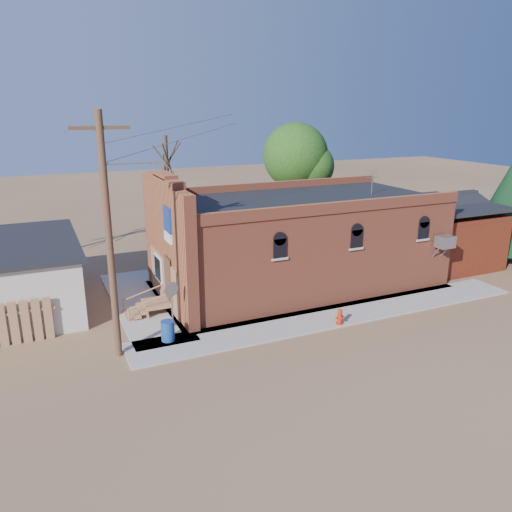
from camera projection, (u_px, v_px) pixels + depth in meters
name	position (u px, v px, depth m)	size (l,w,h in m)	color
ground	(321.00, 330.00, 21.18)	(120.00, 120.00, 0.00)	brown
sidewalk_south	(339.00, 315.00, 22.54)	(19.00, 2.20, 0.08)	#9E9991
sidewalk_west	(142.00, 303.00, 23.92)	(2.60, 10.00, 0.08)	#9E9991
brick_bar	(294.00, 242.00, 25.96)	(16.40, 7.97, 6.30)	#B65337
red_shed	(439.00, 226.00, 29.87)	(5.40, 6.40, 4.30)	#591C0F
utility_pole	(110.00, 233.00, 17.65)	(3.12, 0.26, 9.00)	#45281B
tree_bare_near	(166.00, 162.00, 29.65)	(2.80, 2.80, 7.65)	#4D412C
tree_leafy	(295.00, 156.00, 33.64)	(4.40, 4.40, 8.15)	#4D412C
evergreen_tree	(511.00, 201.00, 29.72)	(3.60, 3.60, 6.50)	#4D412C
fire_hydrant	(340.00, 317.00, 21.42)	(0.39, 0.36, 0.70)	red
stop_sign	(171.00, 295.00, 19.88)	(0.63, 0.21, 2.35)	gray
trash_barrel	(168.00, 331.00, 19.90)	(0.54, 0.54, 0.83)	navy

